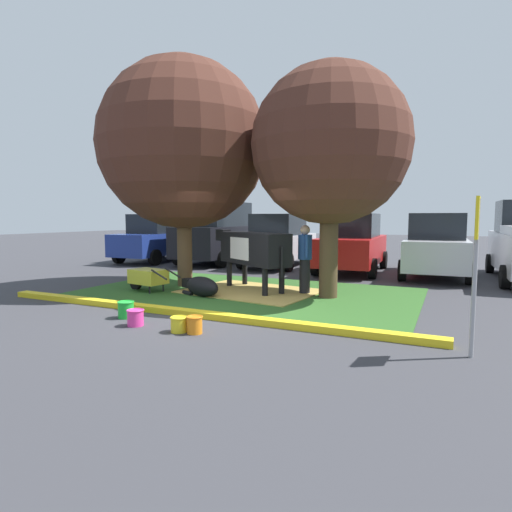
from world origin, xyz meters
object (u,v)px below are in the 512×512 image
(person_handler, at_px, (305,257))
(sedan_blue, at_px, (158,238))
(wheelbarrow, at_px, (148,277))
(bucket_green, at_px, (126,309))
(suv_dark_grey, at_px, (218,232))
(hatchback_white, at_px, (436,246))
(parking_sign, at_px, (476,245))
(bucket_orange, at_px, (195,324))
(calf_lying, at_px, (201,287))
(bucket_pink, at_px, (135,317))
(bucket_yellow, at_px, (179,324))
(shade_tree_right, at_px, (330,146))
(sedan_red, at_px, (352,244))
(shade_tree_left, at_px, (183,145))
(cow_holstein, at_px, (252,249))
(sedan_silver, at_px, (278,241))

(person_handler, relative_size, sedan_blue, 0.38)
(wheelbarrow, distance_m, bucket_green, 2.80)
(suv_dark_grey, height_order, hatchback_white, suv_dark_grey)
(parking_sign, bearing_deg, hatchback_white, 95.20)
(bucket_orange, bearing_deg, calf_lying, 120.66)
(bucket_pink, height_order, bucket_yellow, bucket_pink)
(shade_tree_right, bearing_deg, sedan_red, 96.03)
(shade_tree_left, xyz_separation_m, cow_holstein, (1.99, 0.13, -2.75))
(shade_tree_right, xyz_separation_m, wheelbarrow, (-4.37, -1.17, -3.14))
(bucket_yellow, height_order, bucket_orange, bucket_orange)
(shade_tree_left, bearing_deg, bucket_yellow, -56.50)
(shade_tree_right, height_order, suv_dark_grey, shade_tree_right)
(parking_sign, xyz_separation_m, sedan_red, (-3.43, 8.28, -0.55))
(bucket_pink, xyz_separation_m, hatchback_white, (4.52, 8.88, 0.83))
(shade_tree_right, relative_size, cow_holstein, 1.89)
(cow_holstein, distance_m, bucket_green, 3.91)
(suv_dark_grey, relative_size, hatchback_white, 1.05)
(shade_tree_right, relative_size, wheelbarrow, 3.31)
(shade_tree_right, distance_m, cow_holstein, 3.19)
(calf_lying, distance_m, bucket_orange, 3.25)
(wheelbarrow, distance_m, bucket_yellow, 4.04)
(bucket_green, height_order, bucket_pink, bucket_green)
(calf_lying, xyz_separation_m, bucket_green, (-0.11, -2.45, -0.07))
(sedan_red, bearing_deg, bucket_yellow, -95.84)
(shade_tree_left, bearing_deg, bucket_green, -72.44)
(bucket_yellow, distance_m, sedan_silver, 9.72)
(person_handler, relative_size, bucket_yellow, 5.71)
(person_handler, xyz_separation_m, sedan_blue, (-8.27, 4.83, 0.06))
(hatchback_white, bearing_deg, shade_tree_right, -113.49)
(suv_dark_grey, relative_size, sedan_silver, 1.05)
(bucket_orange, relative_size, sedan_red, 0.06)
(cow_holstein, bearing_deg, sedan_red, 72.40)
(shade_tree_left, relative_size, sedan_blue, 1.37)
(shade_tree_left, relative_size, calf_lying, 4.62)
(sedan_blue, xyz_separation_m, suv_dark_grey, (2.69, 0.51, 0.29))
(calf_lying, relative_size, sedan_blue, 0.30)
(shade_tree_left, height_order, parking_sign, shade_tree_left)
(bucket_pink, height_order, bucket_orange, same)
(wheelbarrow, bearing_deg, suv_dark_grey, 105.40)
(shade_tree_left, height_order, person_handler, shade_tree_left)
(calf_lying, height_order, hatchback_white, hatchback_white)
(sedan_blue, xyz_separation_m, sedan_silver, (5.41, 0.50, 0.00))
(sedan_blue, bearing_deg, shade_tree_right, -29.36)
(calf_lying, distance_m, hatchback_white, 7.87)
(bucket_pink, bearing_deg, calf_lying, 98.93)
(person_handler, relative_size, bucket_green, 5.40)
(bucket_pink, xyz_separation_m, bucket_orange, (1.21, 0.03, 0.00))
(wheelbarrow, bearing_deg, bucket_pink, -53.98)
(cow_holstein, height_order, bucket_green, cow_holstein)
(calf_lying, bearing_deg, sedan_blue, 134.90)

